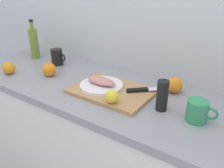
{
  "coord_description": "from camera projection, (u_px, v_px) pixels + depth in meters",
  "views": [
    {
      "loc": [
        0.67,
        -0.93,
        1.46
      ],
      "look_at": [
        0.05,
        -0.02,
        0.95
      ],
      "focal_mm": 37.86,
      "sensor_mm": 36.0,
      "label": 1
    }
  ],
  "objects": [
    {
      "name": "back_wall",
      "position": [
        139.0,
        15.0,
        1.38
      ],
      "size": [
        3.2,
        0.05,
        2.5
      ],
      "primitive_type": "cube",
      "color": "silver",
      "rests_on": "ground_plane"
    },
    {
      "name": "pepper_mill",
      "position": [
        162.0,
        96.0,
        1.05
      ],
      "size": [
        0.05,
        0.05,
        0.14
      ],
      "primitive_type": "cylinder",
      "color": "black",
      "rests_on": "kitchen_counter"
    },
    {
      "name": "coffee_mug_2",
      "position": [
        198.0,
        111.0,
        0.98
      ],
      "size": [
        0.13,
        0.09,
        0.09
      ],
      "color": "#338C59",
      "rests_on": "kitchen_counter"
    },
    {
      "name": "fish_fillet",
      "position": [
        101.0,
        81.0,
        1.24
      ],
      "size": [
        0.17,
        0.07,
        0.04
      ],
      "primitive_type": "ellipsoid",
      "color": "tan",
      "rests_on": "white_plate"
    },
    {
      "name": "white_plate",
      "position": [
        101.0,
        85.0,
        1.26
      ],
      "size": [
        0.23,
        0.23,
        0.01
      ],
      "primitive_type": "cylinder",
      "color": "white",
      "rests_on": "cutting_board"
    },
    {
      "name": "cutting_board",
      "position": [
        112.0,
        91.0,
        1.23
      ],
      "size": [
        0.41,
        0.3,
        0.02
      ],
      "primitive_type": "cube",
      "color": "tan",
      "rests_on": "kitchen_counter"
    },
    {
      "name": "orange_0",
      "position": [
        175.0,
        85.0,
        1.22
      ],
      "size": [
        0.08,
        0.08,
        0.08
      ],
      "primitive_type": "sphere",
      "color": "orange",
      "rests_on": "kitchen_counter"
    },
    {
      "name": "orange_2",
      "position": [
        49.0,
        70.0,
        1.43
      ],
      "size": [
        0.08,
        0.08,
        0.08
      ],
      "primitive_type": "sphere",
      "color": "orange",
      "rests_on": "kitchen_counter"
    },
    {
      "name": "orange_1",
      "position": [
        9.0,
        68.0,
        1.46
      ],
      "size": [
        0.08,
        0.08,
        0.08
      ],
      "primitive_type": "sphere",
      "color": "orange",
      "rests_on": "kitchen_counter"
    },
    {
      "name": "lemon_0",
      "position": [
        112.0,
        96.0,
        1.09
      ],
      "size": [
        0.06,
        0.06,
        0.06
      ],
      "primitive_type": "sphere",
      "color": "yellow",
      "rests_on": "cutting_board"
    },
    {
      "name": "coffee_mug_1",
      "position": [
        57.0,
        57.0,
        1.61
      ],
      "size": [
        0.12,
        0.08,
        0.11
      ],
      "color": "black",
      "rests_on": "kitchen_counter"
    },
    {
      "name": "chef_knife",
      "position": [
        147.0,
        89.0,
        1.21
      ],
      "size": [
        0.23,
        0.22,
        0.02
      ],
      "rotation": [
        0.0,
        0.0,
        0.75
      ],
      "color": "silver",
      "rests_on": "cutting_board"
    },
    {
      "name": "olive_oil_bottle",
      "position": [
        34.0,
        43.0,
        1.72
      ],
      "size": [
        0.06,
        0.06,
        0.28
      ],
      "color": "olive",
      "rests_on": "kitchen_counter"
    },
    {
      "name": "kitchen_counter",
      "position": [
        108.0,
        154.0,
        1.46
      ],
      "size": [
        2.0,
        0.6,
        0.9
      ],
      "color": "white",
      "rests_on": "ground_plane"
    }
  ]
}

